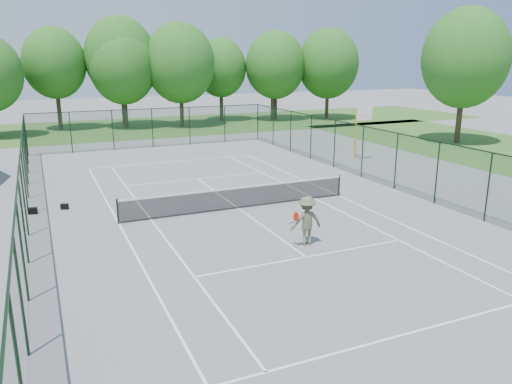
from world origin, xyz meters
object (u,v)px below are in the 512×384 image
tennis_net (239,197)px  sports_bag_a (33,211)px  tennis_player (306,221)px  basketball_goal (361,122)px

tennis_net → sports_bag_a: (-8.81, 2.99, -0.43)m
sports_bag_a → tennis_player: (9.41, -8.29, 0.79)m
tennis_player → basketball_goal: bearing=48.3°
basketball_goal → sports_bag_a: (-20.74, -4.45, -2.43)m
sports_bag_a → tennis_net: bearing=-5.7°
basketball_goal → tennis_player: basketball_goal is taller
basketball_goal → tennis_player: bearing=-131.7°
tennis_net → basketball_goal: basketball_goal is taller
basketball_goal → sports_bag_a: size_ratio=10.14×
basketball_goal → tennis_player: (-11.33, -12.74, -1.63)m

